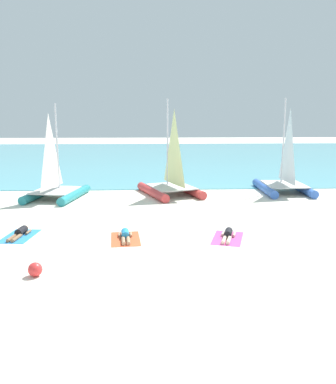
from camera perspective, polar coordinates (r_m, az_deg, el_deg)
ground_plane at (r=23.05m, az=-0.47°, el=-0.84°), size 120.00×120.00×0.00m
ocean_water at (r=45.26m, az=-1.48°, el=5.04°), size 120.00×40.00×0.05m
sailboat_teal at (r=23.58m, az=-15.72°, el=0.98°), size 3.31×4.50×5.34m
sailboat_red at (r=23.70m, az=0.43°, el=1.55°), size 4.02×4.97×5.62m
sailboat_blue at (r=25.52m, az=16.20°, el=1.81°), size 2.85×4.40×5.68m
towel_left at (r=16.94m, az=-20.38°, el=-5.91°), size 1.29×2.00×0.01m
sunbather_left at (r=16.96m, az=-20.32°, el=-5.44°), size 0.58×1.57×0.30m
towel_middle at (r=15.64m, az=-6.07°, el=-6.65°), size 1.27×1.99×0.01m
sunbather_middle at (r=15.67m, az=-6.09°, el=-6.14°), size 0.58×1.57×0.30m
towel_right at (r=15.82m, az=8.47°, el=-6.52°), size 1.60×2.14×0.01m
sunbather_right at (r=15.84m, az=8.51°, el=-6.01°), size 0.82×1.54×0.30m
beach_ball at (r=12.72m, az=-18.38°, el=-10.41°), size 0.43×0.43×0.43m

